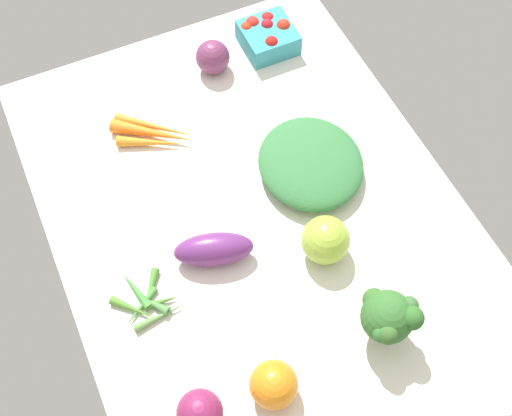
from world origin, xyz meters
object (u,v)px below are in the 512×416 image
(heirloom_tomato_orange, at_px, (274,385))
(broccoli_head, at_px, (389,317))
(eggplant, at_px, (214,249))
(okra_pile, at_px, (147,303))
(heirloom_tomato_green, at_px, (325,240))
(red_onion_center, at_px, (200,413))
(berry_basket, at_px, (268,35))
(carrot_bunch, at_px, (153,134))
(leafy_greens_clump, at_px, (311,163))
(red_onion_near_basket, at_px, (213,57))

(heirloom_tomato_orange, bearing_deg, broccoli_head, 93.75)
(eggplant, xyz_separation_m, okra_pile, (0.04, -0.14, -0.02))
(broccoli_head, relative_size, heirloom_tomato_green, 1.30)
(eggplant, bearing_deg, red_onion_center, 80.99)
(broccoli_head, distance_m, heirloom_tomato_green, 0.19)
(berry_basket, relative_size, red_onion_center, 1.50)
(carrot_bunch, xyz_separation_m, red_onion_center, (0.57, -0.12, 0.02))
(red_onion_center, bearing_deg, heirloom_tomato_orange, 85.76)
(leafy_greens_clump, distance_m, heirloom_tomato_green, 0.18)
(heirloom_tomato_orange, relative_size, berry_basket, 0.72)
(carrot_bunch, relative_size, leafy_greens_clump, 0.72)
(heirloom_tomato_green, bearing_deg, eggplant, -111.27)
(eggplant, relative_size, heirloom_tomato_green, 1.62)
(leafy_greens_clump, relative_size, red_onion_center, 2.99)
(leafy_greens_clump, xyz_separation_m, red_onion_center, (0.36, -0.38, 0.01))
(carrot_bunch, bearing_deg, broccoli_head, 21.01)
(heirloom_tomato_green, bearing_deg, red_onion_center, -59.78)
(carrot_bunch, relative_size, eggplant, 1.12)
(okra_pile, bearing_deg, red_onion_center, 2.96)
(heirloom_tomato_orange, distance_m, red_onion_center, 0.13)
(heirloom_tomato_green, distance_m, berry_basket, 0.53)
(red_onion_near_basket, height_order, red_onion_center, red_onion_center)
(carrot_bunch, distance_m, eggplant, 0.31)
(carrot_bunch, distance_m, leafy_greens_clump, 0.33)
(red_onion_near_basket, height_order, berry_basket, red_onion_near_basket)
(okra_pile, bearing_deg, leafy_greens_clump, 108.95)
(leafy_greens_clump, xyz_separation_m, eggplant, (0.10, -0.25, 0.00))
(broccoli_head, height_order, heirloom_tomato_orange, broccoli_head)
(heirloom_tomato_green, height_order, okra_pile, heirloom_tomato_green)
(heirloom_tomato_orange, bearing_deg, leafy_greens_clump, 145.19)
(red_onion_near_basket, height_order, okra_pile, red_onion_near_basket)
(carrot_bunch, bearing_deg, leafy_greens_clump, 50.89)
(heirloom_tomato_green, relative_size, red_onion_center, 1.19)
(heirloom_tomato_green, bearing_deg, carrot_bunch, -152.55)
(berry_basket, bearing_deg, heirloom_tomato_orange, -24.45)
(berry_basket, xyz_separation_m, red_onion_center, (0.70, -0.45, 0.01))
(broccoli_head, xyz_separation_m, leafy_greens_clump, (-0.35, 0.04, -0.05))
(berry_basket, distance_m, okra_pile, 0.66)
(carrot_bunch, xyz_separation_m, eggplant, (0.31, 0.01, 0.02))
(broccoli_head, relative_size, heirloom_tomato_orange, 1.45)
(broccoli_head, height_order, leafy_greens_clump, broccoli_head)
(heirloom_tomato_green, relative_size, heirloom_tomato_orange, 1.12)
(heirloom_tomato_green, xyz_separation_m, berry_basket, (-0.52, 0.13, -0.02))
(red_onion_center, bearing_deg, broccoli_head, 90.82)
(berry_basket, xyz_separation_m, okra_pile, (0.48, -0.46, -0.02))
(carrot_bunch, relative_size, heirloom_tomato_orange, 2.02)
(heirloom_tomato_orange, bearing_deg, okra_pile, -149.66)
(leafy_greens_clump, bearing_deg, red_onion_near_basket, -167.97)
(red_onion_center, bearing_deg, red_onion_near_basket, 155.70)
(broccoli_head, bearing_deg, carrot_bunch, -158.99)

